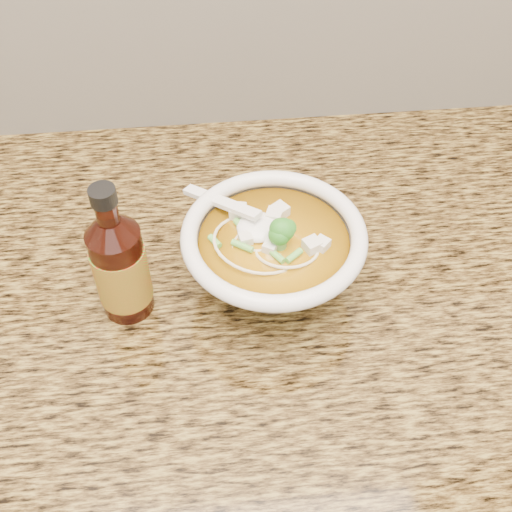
{
  "coord_description": "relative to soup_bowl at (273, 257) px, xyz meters",
  "views": [
    {
      "loc": [
        -0.03,
        1.17,
        1.5
      ],
      "look_at": [
        0.02,
        1.66,
        0.95
      ],
      "focal_mm": 45.0,
      "sensor_mm": 36.0,
      "label": 1
    }
  ],
  "objects": [
    {
      "name": "cabinet",
      "position": [
        -0.04,
        0.02,
        -0.52
      ],
      "size": [
        4.0,
        0.65,
        0.86
      ],
      "primitive_type": "cube",
      "color": "#361910",
      "rests_on": "ground"
    },
    {
      "name": "counter_slab",
      "position": [
        -0.04,
        0.02,
        -0.07
      ],
      "size": [
        4.0,
        0.68,
        0.04
      ],
      "primitive_type": "cube",
      "color": "olive",
      "rests_on": "cabinet"
    },
    {
      "name": "soup_bowl",
      "position": [
        0.0,
        0.0,
        0.0
      ],
      "size": [
        0.21,
        0.21,
        0.12
      ],
      "rotation": [
        0.0,
        0.0,
        0.13
      ],
      "color": "white",
      "rests_on": "counter_slab"
    },
    {
      "name": "hot_sauce_bottle",
      "position": [
        -0.17,
        -0.02,
        0.02
      ],
      "size": [
        0.07,
        0.07,
        0.18
      ],
      "rotation": [
        0.0,
        0.0,
        -0.25
      ],
      "color": "#3C1008",
      "rests_on": "counter_slab"
    }
  ]
}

